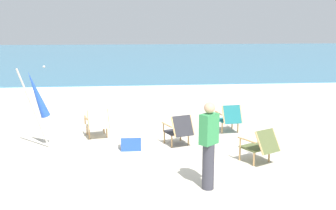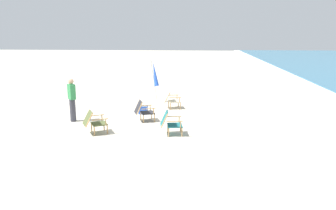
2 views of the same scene
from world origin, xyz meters
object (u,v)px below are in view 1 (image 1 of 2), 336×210
at_px(beach_chair_back_left, 179,129).
at_px(person_near_chairs, 209,145).
at_px(cooler_box, 131,141).
at_px(umbrella_furled_blue, 37,95).
at_px(beach_chair_back_right, 261,145).
at_px(beach_chair_mid_center, 97,122).
at_px(beach_chair_far_center, 230,118).

xyz_separation_m(beach_chair_back_left, person_near_chairs, (0.19, -2.65, 0.41)).
xyz_separation_m(beach_chair_back_left, cooler_box, (-1.20, -0.17, -0.23)).
xyz_separation_m(umbrella_furled_blue, person_near_chairs, (3.60, -2.75, -0.49)).
bearing_deg(beach_chair_back_right, umbrella_furled_blue, 162.98).
relative_size(beach_chair_back_right, beach_chair_mid_center, 1.10).
xyz_separation_m(person_near_chairs, cooler_box, (-1.39, 2.48, -0.64)).
bearing_deg(beach_chair_far_center, beach_chair_back_right, -89.32).
relative_size(beach_chair_far_center, cooler_box, 1.64).
bearing_deg(beach_chair_back_left, umbrella_furled_blue, 178.47).
relative_size(beach_chair_back_right, beach_chair_back_left, 1.07).
xyz_separation_m(beach_chair_mid_center, beach_chair_back_left, (2.08, -0.92, 0.00)).
distance_m(beach_chair_mid_center, beach_chair_far_center, 3.65).
height_order(beach_chair_mid_center, umbrella_furled_blue, umbrella_furled_blue).
height_order(beach_chair_mid_center, person_near_chairs, person_near_chairs).
distance_m(beach_chair_back_left, cooler_box, 1.23).
distance_m(beach_chair_back_left, umbrella_furled_blue, 3.53).
relative_size(beach_chair_mid_center, cooler_box, 1.74).
xyz_separation_m(beach_chair_far_center, person_near_chairs, (-1.37, -3.76, 0.41)).
relative_size(beach_chair_mid_center, umbrella_furled_blue, 0.42).
distance_m(umbrella_furled_blue, cooler_box, 2.49).
distance_m(beach_chair_far_center, person_near_chairs, 4.02).
distance_m(umbrella_furled_blue, person_near_chairs, 4.55).
bearing_deg(cooler_box, person_near_chairs, -60.69).
bearing_deg(beach_chair_mid_center, umbrella_furled_blue, -147.86).
distance_m(beach_chair_back_right, beach_chair_mid_center, 4.37).
bearing_deg(beach_chair_back_right, cooler_box, 155.59).
bearing_deg(person_near_chairs, beach_chair_mid_center, 122.44).
height_order(beach_chair_back_right, cooler_box, beach_chair_back_right).
distance_m(beach_chair_far_center, beach_chair_back_left, 1.91).
xyz_separation_m(beach_chair_back_right, cooler_box, (-2.79, 1.27, -0.22)).
height_order(beach_chair_back_left, cooler_box, beach_chair_back_left).
bearing_deg(umbrella_furled_blue, person_near_chairs, -37.33).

